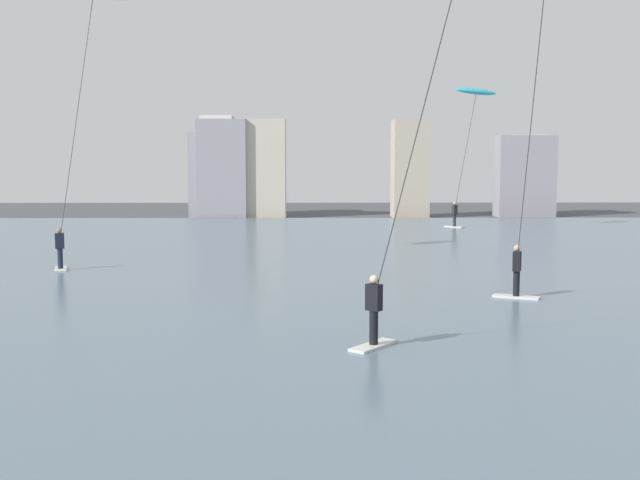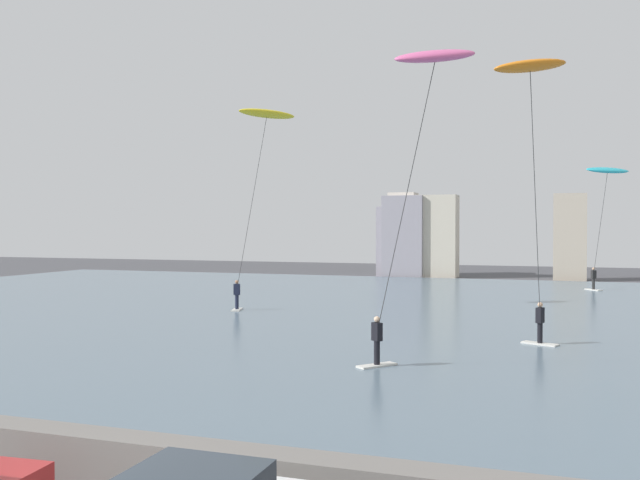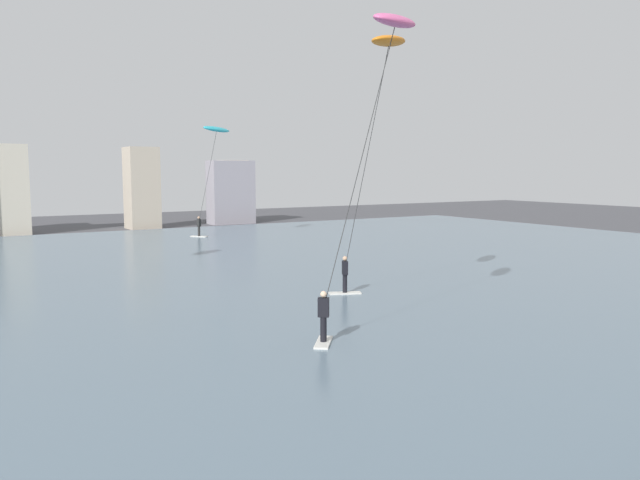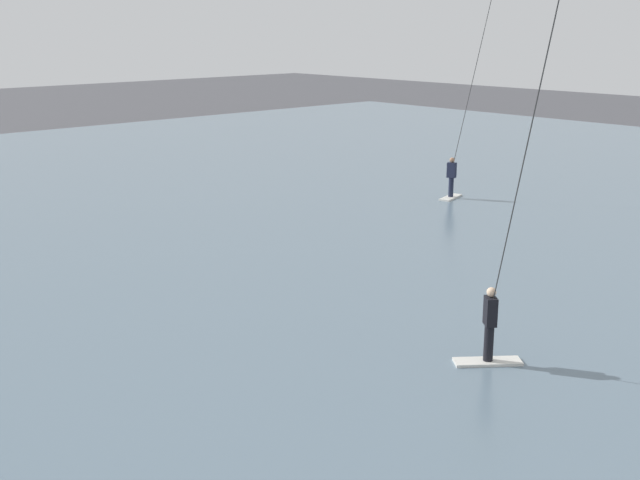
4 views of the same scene
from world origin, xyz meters
TOP-DOWN VIEW (x-y plane):
  - water_bay at (0.00, 30.19)m, footprint 84.00×52.00m
  - far_shore_buildings at (1.67, 58.79)m, footprint 28.65×5.57m
  - kitesurfer_cyan at (9.62, 45.55)m, footprint 3.44×4.40m
  - kitesurfer_orange at (5.68, 19.02)m, footprint 2.79×4.86m
  - kitesurfer_pink at (2.73, 14.98)m, footprint 3.97×2.49m

SIDE VIEW (x-z plane):
  - water_bay at x=0.00m, z-range 0.00..0.10m
  - far_shore_buildings at x=1.67m, z-range -0.43..7.56m
  - kitesurfer_cyan at x=9.62m, z-range 3.52..12.32m
  - kitesurfer_pink at x=2.73m, z-range 3.52..13.76m
  - kitesurfer_orange at x=5.68m, z-range 3.75..14.27m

